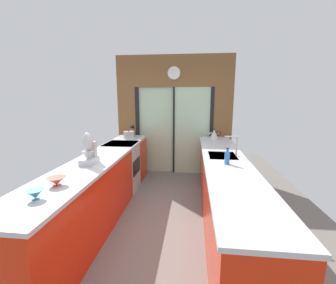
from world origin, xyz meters
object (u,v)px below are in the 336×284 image
object	(u,v)px
mixing_bowl_far	(57,181)
kettle	(214,134)
oven_range	(122,167)
mixing_bowl_near	(35,194)
stock_pot	(129,135)
stand_mixer	(89,152)
knife_block	(132,132)
soap_bottle	(227,157)

from	to	relation	value
mixing_bowl_far	kettle	xyz separation A→B (m)	(1.78, 2.82, 0.05)
oven_range	mixing_bowl_near	bearing A→B (deg)	-89.56
oven_range	stock_pot	bearing A→B (deg)	87.81
stand_mixer	knife_block	bearing A→B (deg)	90.00
oven_range	stand_mixer	bearing A→B (deg)	-89.22
oven_range	soap_bottle	xyz separation A→B (m)	(1.80, -1.15, 0.55)
oven_range	stock_pot	world-z (taller)	stock_pot
mixing_bowl_far	soap_bottle	bearing A→B (deg)	27.35
mixing_bowl_near	soap_bottle	size ratio (longest dim) A/B	0.66
oven_range	stand_mixer	world-z (taller)	stand_mixer
mixing_bowl_far	stock_pot	bearing A→B (deg)	90.00
mixing_bowl_far	soap_bottle	size ratio (longest dim) A/B	0.83
stock_pot	mixing_bowl_far	bearing A→B (deg)	-90.00
mixing_bowl_near	soap_bottle	distance (m)	2.16
oven_range	knife_block	world-z (taller)	knife_block
mixing_bowl_near	soap_bottle	world-z (taller)	soap_bottle
knife_block	stock_pot	bearing A→B (deg)	-90.03
soap_bottle	oven_range	bearing A→B (deg)	147.36
mixing_bowl_near	oven_range	bearing A→B (deg)	90.44
knife_block	soap_bottle	distance (m)	2.61
mixing_bowl_far	stock_pot	size ratio (longest dim) A/B	0.78
oven_range	kettle	size ratio (longest dim) A/B	3.48
kettle	mixing_bowl_near	bearing A→B (deg)	-119.64
mixing_bowl_far	stock_pot	world-z (taller)	stock_pot
stock_pot	stand_mixer	bearing A→B (deg)	-90.00
mixing_bowl_near	mixing_bowl_far	xyz separation A→B (m)	(0.00, 0.31, 0.00)
mixing_bowl_near	knife_block	bearing A→B (deg)	90.00
mixing_bowl_near	knife_block	world-z (taller)	knife_block
mixing_bowl_far	knife_block	bearing A→B (deg)	90.00
mixing_bowl_far	soap_bottle	distance (m)	2.00
oven_range	mixing_bowl_near	xyz separation A→B (m)	(0.02, -2.38, 0.51)
knife_block	soap_bottle	world-z (taller)	knife_block
kettle	soap_bottle	bearing A→B (deg)	-90.06
knife_block	stand_mixer	size ratio (longest dim) A/B	0.62
stock_pot	soap_bottle	world-z (taller)	soap_bottle
oven_range	stock_pot	size ratio (longest dim) A/B	4.01
stand_mixer	soap_bottle	size ratio (longest dim) A/B	1.93
mixing_bowl_near	stand_mixer	size ratio (longest dim) A/B	0.34
mixing_bowl_near	soap_bottle	bearing A→B (deg)	34.62
stand_mixer	stock_pot	bearing A→B (deg)	90.00
mixing_bowl_near	mixing_bowl_far	world-z (taller)	same
knife_block	stock_pot	size ratio (longest dim) A/B	1.13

